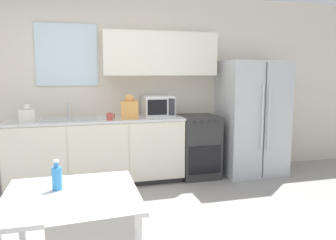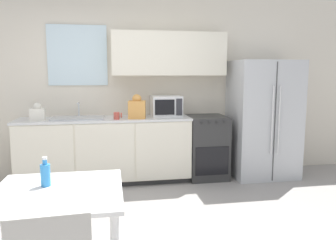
{
  "view_description": "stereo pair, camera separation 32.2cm",
  "coord_description": "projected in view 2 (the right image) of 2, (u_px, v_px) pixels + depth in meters",
  "views": [
    {
      "loc": [
        -0.42,
        -2.84,
        1.54
      ],
      "look_at": [
        0.48,
        0.5,
        1.05
      ],
      "focal_mm": 35.0,
      "sensor_mm": 36.0,
      "label": 1
    },
    {
      "loc": [
        -0.11,
        -2.91,
        1.54
      ],
      "look_at": [
        0.48,
        0.5,
        1.05
      ],
      "focal_mm": 35.0,
      "sensor_mm": 36.0,
      "label": 2
    }
  ],
  "objects": [
    {
      "name": "microwave",
      "position": [
        166.0,
        106.0,
        4.77
      ],
      "size": [
        0.43,
        0.37,
        0.29
      ],
      "color": "silver",
      "rests_on": "kitchen_counter"
    },
    {
      "name": "ground_plane",
      "position": [
        127.0,
        239.0,
        3.07
      ],
      "size": [
        12.0,
        12.0,
        0.0
      ],
      "primitive_type": "plane",
      "color": "gray"
    },
    {
      "name": "dining_table",
      "position": [
        58.0,
        205.0,
        2.33
      ],
      "size": [
        0.91,
        0.88,
        0.72
      ],
      "color": "white",
      "rests_on": "ground_plane"
    },
    {
      "name": "drink_bottle",
      "position": [
        45.0,
        174.0,
        2.39
      ],
      "size": [
        0.07,
        0.07,
        0.22
      ],
      "color": "#338CD8",
      "rests_on": "dining_table"
    },
    {
      "name": "oven_range",
      "position": [
        206.0,
        147.0,
        4.87
      ],
      "size": [
        0.56,
        0.62,
        0.92
      ],
      "color": "#2D2D2D",
      "rests_on": "ground_plane"
    },
    {
      "name": "grocery_bag_1",
      "position": [
        137.0,
        108.0,
        4.52
      ],
      "size": [
        0.26,
        0.23,
        0.33
      ],
      "rotation": [
        0.0,
        0.0,
        -0.16
      ],
      "color": "#DB994C",
      "rests_on": "kitchen_counter"
    },
    {
      "name": "coffee_mug",
      "position": [
        117.0,
        116.0,
        4.43
      ],
      "size": [
        0.11,
        0.08,
        0.1
      ],
      "color": "#BF4C3F",
      "rests_on": "kitchen_counter"
    },
    {
      "name": "refrigerator",
      "position": [
        263.0,
        119.0,
        4.9
      ],
      "size": [
        0.94,
        0.76,
        1.73
      ],
      "color": "silver",
      "rests_on": "ground_plane"
    },
    {
      "name": "kitchen_counter",
      "position": [
        106.0,
        150.0,
        4.63
      ],
      "size": [
        2.38,
        0.61,
        0.93
      ],
      "color": "#333333",
      "rests_on": "ground_plane"
    },
    {
      "name": "kitchen_sink",
      "position": [
        78.0,
        118.0,
        4.51
      ],
      "size": [
        0.71,
        0.4,
        0.22
      ],
      "color": "#B7BABC",
      "rests_on": "kitchen_counter"
    },
    {
      "name": "wall_back",
      "position": [
        125.0,
        82.0,
        4.84
      ],
      "size": [
        12.0,
        0.38,
        2.7
      ],
      "color": "beige",
      "rests_on": "ground_plane"
    },
    {
      "name": "grocery_bag_0",
      "position": [
        37.0,
        113.0,
        4.29
      ],
      "size": [
        0.2,
        0.17,
        0.24
      ],
      "rotation": [
        0.0,
        0.0,
        0.09
      ],
      "color": "silver",
      "rests_on": "kitchen_counter"
    }
  ]
}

